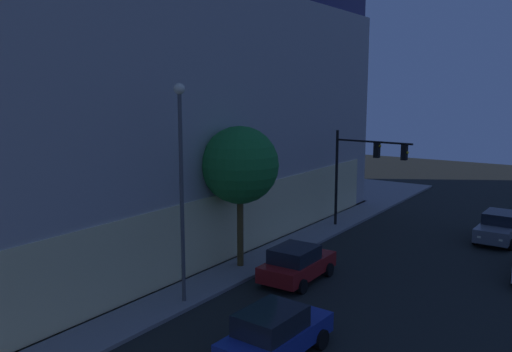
# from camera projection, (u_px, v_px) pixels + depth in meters

# --- Properties ---
(modern_building) EXTENTS (34.00, 23.19, 17.46)m
(modern_building) POSITION_uv_depth(u_px,v_px,m) (89.00, 92.00, 32.60)
(modern_building) COLOR #4C4C51
(modern_building) RESTS_ON ground
(traffic_light_far_corner) EXTENTS (0.59, 5.04, 6.10)m
(traffic_light_far_corner) POSITION_uv_depth(u_px,v_px,m) (364.00, 162.00, 32.23)
(traffic_light_far_corner) COLOR black
(traffic_light_far_corner) RESTS_ON sidewalk_corner
(street_lamp_sidewalk) EXTENTS (0.44, 0.44, 8.84)m
(street_lamp_sidewalk) POSITION_uv_depth(u_px,v_px,m) (181.00, 169.00, 20.78)
(street_lamp_sidewalk) COLOR #525252
(street_lamp_sidewalk) RESTS_ON sidewalk_corner
(sidewalk_tree) EXTENTS (3.76, 3.76, 6.90)m
(sidewalk_tree) POSITION_uv_depth(u_px,v_px,m) (240.00, 165.00, 25.25)
(sidewalk_tree) COLOR #52411E
(sidewalk_tree) RESTS_ON sidewalk_corner
(car_blue) EXTENTS (4.48, 2.20, 1.74)m
(car_blue) POSITION_uv_depth(u_px,v_px,m) (275.00, 333.00, 17.16)
(car_blue) COLOR navy
(car_blue) RESTS_ON ground
(car_red) EXTENTS (4.20, 2.19, 1.67)m
(car_red) POSITION_uv_depth(u_px,v_px,m) (297.00, 263.00, 24.19)
(car_red) COLOR maroon
(car_red) RESTS_ON ground
(car_grey) EXTENTS (4.50, 2.19, 1.70)m
(car_grey) POSITION_uv_depth(u_px,v_px,m) (499.00, 227.00, 30.60)
(car_grey) COLOR slate
(car_grey) RESTS_ON ground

